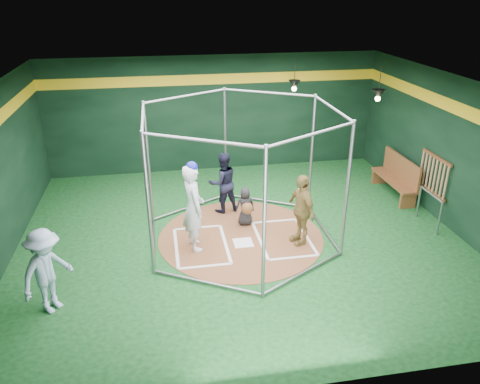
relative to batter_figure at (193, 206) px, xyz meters
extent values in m
cube|color=#0D3A14|center=(1.08, 0.27, -1.02)|extent=(10.00, 9.00, 0.02)
cube|color=black|center=(1.08, 0.27, 2.49)|extent=(10.00, 9.00, 0.02)
cube|color=black|center=(1.08, 4.77, 0.74)|extent=(10.00, 0.10, 3.50)
cube|color=black|center=(1.08, -4.23, 0.74)|extent=(10.00, 0.10, 3.50)
cube|color=black|center=(6.08, 0.27, 0.74)|extent=(0.10, 9.00, 3.50)
cube|color=yellow|center=(1.08, 4.74, 1.79)|extent=(10.00, 0.01, 0.30)
cube|color=yellow|center=(6.05, 0.27, 1.79)|extent=(0.01, 9.00, 0.30)
cylinder|color=brown|center=(1.08, 0.27, -1.01)|extent=(3.80, 3.80, 0.01)
cube|color=white|center=(1.08, -0.03, -1.00)|extent=(0.43, 0.43, 0.01)
cube|color=white|center=(0.13, 0.87, -1.00)|extent=(1.10, 0.07, 0.01)
cube|color=white|center=(0.13, -0.83, -1.00)|extent=(1.10, 0.07, 0.01)
cube|color=white|center=(-0.42, 0.02, -1.00)|extent=(0.07, 1.70, 0.01)
cube|color=white|center=(0.68, 0.02, -1.00)|extent=(0.07, 1.70, 0.01)
cube|color=white|center=(2.03, 0.87, -1.00)|extent=(1.10, 0.07, 0.01)
cube|color=white|center=(2.03, -0.83, -1.00)|extent=(1.10, 0.07, 0.01)
cube|color=white|center=(1.48, 0.02, -1.00)|extent=(0.07, 1.70, 0.01)
cube|color=white|center=(2.58, 0.02, -1.00)|extent=(0.07, 1.70, 0.01)
cylinder|color=gray|center=(3.07, 1.42, 0.49)|extent=(0.07, 0.07, 3.00)
cylinder|color=gray|center=(1.08, 2.57, 0.49)|extent=(0.07, 0.07, 3.00)
cylinder|color=gray|center=(-0.91, 1.42, 0.49)|extent=(0.07, 0.07, 3.00)
cylinder|color=gray|center=(-0.91, -0.88, 0.49)|extent=(0.07, 0.07, 3.00)
cylinder|color=gray|center=(1.08, -2.03, 0.49)|extent=(0.07, 0.07, 3.00)
cylinder|color=gray|center=(3.07, -0.88, 0.49)|extent=(0.07, 0.07, 3.00)
cylinder|color=gray|center=(2.08, 2.00, 1.94)|extent=(2.02, 1.20, 0.06)
cylinder|color=gray|center=(2.08, 2.00, -0.96)|extent=(2.02, 1.20, 0.06)
cylinder|color=gray|center=(0.09, 2.00, 1.94)|extent=(2.02, 1.20, 0.06)
cylinder|color=gray|center=(0.09, 2.00, -0.96)|extent=(2.02, 1.20, 0.06)
cylinder|color=gray|center=(-0.91, 0.27, 1.94)|extent=(0.06, 2.30, 0.06)
cylinder|color=gray|center=(-0.91, 0.27, -0.96)|extent=(0.06, 2.30, 0.06)
cylinder|color=gray|center=(0.09, -1.45, 1.94)|extent=(2.02, 1.20, 0.06)
cylinder|color=gray|center=(0.09, -1.45, -0.96)|extent=(2.02, 1.20, 0.06)
cylinder|color=gray|center=(2.08, -1.45, 1.94)|extent=(2.02, 1.20, 0.06)
cylinder|color=gray|center=(2.08, -1.45, -0.96)|extent=(2.02, 1.20, 0.06)
cylinder|color=gray|center=(3.07, 0.27, 1.94)|extent=(0.06, 2.30, 0.06)
cylinder|color=gray|center=(3.07, 0.27, -0.96)|extent=(0.06, 2.30, 0.06)
cube|color=brown|center=(6.02, 0.67, 0.49)|extent=(0.05, 1.25, 0.08)
cube|color=brown|center=(6.02, 0.67, -0.41)|extent=(0.05, 1.25, 0.08)
cylinder|color=tan|center=(6.00, 0.12, 0.04)|extent=(0.06, 0.06, 0.85)
cylinder|color=tan|center=(6.00, 0.28, 0.04)|extent=(0.06, 0.06, 0.85)
cylinder|color=tan|center=(6.00, 0.44, 0.04)|extent=(0.06, 0.06, 0.85)
cylinder|color=tan|center=(6.00, 0.59, 0.04)|extent=(0.06, 0.06, 0.85)
cylinder|color=tan|center=(6.00, 0.75, 0.04)|extent=(0.06, 0.06, 0.85)
cylinder|color=tan|center=(6.00, 0.91, 0.04)|extent=(0.06, 0.06, 0.85)
cylinder|color=tan|center=(6.00, 1.07, 0.04)|extent=(0.06, 0.06, 0.85)
cylinder|color=tan|center=(6.00, 1.22, 0.04)|extent=(0.06, 0.06, 0.85)
cone|color=black|center=(3.28, 3.87, 1.74)|extent=(0.34, 0.34, 0.22)
sphere|color=#FFD899|center=(3.28, 3.87, 1.61)|extent=(0.14, 0.14, 0.14)
cylinder|color=black|center=(3.28, 3.87, 2.09)|extent=(0.02, 0.02, 0.70)
cone|color=black|center=(5.08, 2.27, 1.74)|extent=(0.34, 0.34, 0.22)
sphere|color=#FFD899|center=(5.08, 2.27, 1.61)|extent=(0.14, 0.14, 0.14)
cylinder|color=black|center=(5.08, 2.27, 2.09)|extent=(0.02, 0.02, 0.70)
imported|color=silver|center=(0.00, 0.00, -0.02)|extent=(0.59, 0.78, 1.95)
sphere|color=#151990|center=(0.00, 0.00, 0.89)|extent=(0.26, 0.26, 0.26)
imported|color=tan|center=(2.35, -0.18, -0.19)|extent=(0.61, 1.02, 1.63)
imported|color=black|center=(1.30, 0.87, -0.52)|extent=(0.48, 0.32, 0.96)
sphere|color=brown|center=(1.30, 0.62, -0.46)|extent=(0.28, 0.28, 0.28)
imported|color=black|center=(0.88, 1.69, -0.22)|extent=(0.88, 0.76, 1.57)
imported|color=#A7C0DD|center=(-2.71, -1.71, -0.21)|extent=(1.11, 1.19, 1.61)
cube|color=brown|center=(5.63, 1.86, -0.57)|extent=(0.44, 1.90, 0.06)
cube|color=brown|center=(5.81, 1.86, -0.22)|extent=(0.06, 1.90, 0.63)
cube|color=brown|center=(5.63, 1.01, -0.80)|extent=(0.42, 0.08, 0.42)
cube|color=brown|center=(5.63, 2.70, -0.80)|extent=(0.42, 0.08, 0.42)
cylinder|color=gray|center=(5.63, -0.41, -0.59)|extent=(0.05, 0.05, 0.84)
cylinder|color=gray|center=(5.63, 0.52, -0.59)|extent=(0.05, 0.05, 0.84)
cylinder|color=gray|center=(5.63, 0.06, -0.19)|extent=(0.05, 0.93, 0.05)
camera|label=1|loc=(-0.60, -9.04, 4.38)|focal=35.00mm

